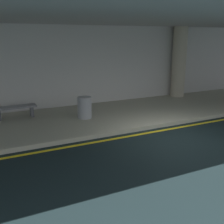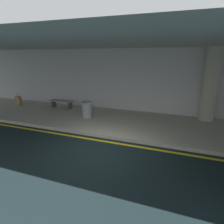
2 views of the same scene
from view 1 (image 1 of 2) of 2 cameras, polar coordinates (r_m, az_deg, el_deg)
ground_plane at (r=9.64m, az=12.35°, el=-5.05°), size 60.00×60.00×0.00m
sidewalk at (r=12.07m, az=3.25°, el=-0.23°), size 26.00×4.20×0.15m
lane_stripe_yellow at (r=10.18m, az=9.86°, el=-3.81°), size 26.00×0.14×0.01m
support_column_far_left at (r=15.33m, az=13.60°, el=9.90°), size 0.74×0.74×3.65m
ceiling_overhang at (r=11.22m, az=4.88°, el=18.57°), size 28.00×13.20×0.30m
terminal_back_wall at (r=13.71m, az=-1.31°, el=9.42°), size 26.00×0.30×3.80m
bench_metal at (r=11.62m, az=-19.22°, el=0.50°), size 1.60×0.50×0.48m
trash_bin_steel at (r=11.03m, az=-5.65°, el=0.93°), size 0.56×0.56×0.85m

